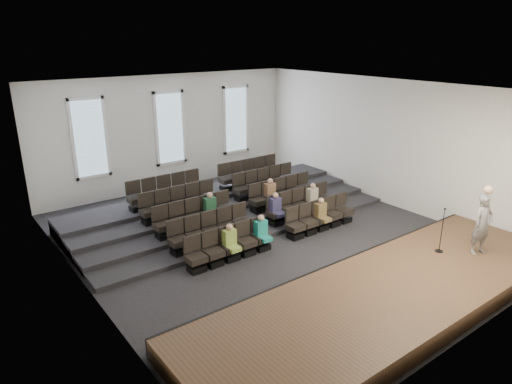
{
  "coord_description": "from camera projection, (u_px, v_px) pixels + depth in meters",
  "views": [
    {
      "loc": [
        -8.87,
        -11.15,
        6.55
      ],
      "look_at": [
        -0.12,
        0.5,
        1.53
      ],
      "focal_mm": 32.0,
      "sensor_mm": 36.0,
      "label": 1
    }
  ],
  "objects": [
    {
      "name": "ground",
      "position": [
        268.0,
        237.0,
        15.6
      ],
      "size": [
        14.0,
        14.0,
        0.0
      ],
      "primitive_type": "plane",
      "color": "black",
      "rests_on": "ground"
    },
    {
      "name": "ceiling",
      "position": [
        269.0,
        88.0,
        13.96
      ],
      "size": [
        12.0,
        14.0,
        0.02
      ],
      "primitive_type": "cube",
      "color": "white",
      "rests_on": "ground"
    },
    {
      "name": "wall_back",
      "position": [
        169.0,
        132.0,
        20.09
      ],
      "size": [
        12.0,
        0.04,
        5.0
      ],
      "primitive_type": "cube",
      "color": "silver",
      "rests_on": "ground"
    },
    {
      "name": "wall_front",
      "position": [
        478.0,
        241.0,
        9.47
      ],
      "size": [
        12.0,
        0.04,
        5.0
      ],
      "primitive_type": "cube",
      "color": "silver",
      "rests_on": "ground"
    },
    {
      "name": "wall_left",
      "position": [
        79.0,
        207.0,
        11.36
      ],
      "size": [
        0.04,
        14.0,
        5.0
      ],
      "primitive_type": "cube",
      "color": "silver",
      "rests_on": "ground"
    },
    {
      "name": "wall_right",
      "position": [
        386.0,
        142.0,
        18.2
      ],
      "size": [
        0.04,
        14.0,
        5.0
      ],
      "primitive_type": "cube",
      "color": "silver",
      "rests_on": "ground"
    },
    {
      "name": "stage",
      "position": [
        391.0,
        295.0,
        11.66
      ],
      "size": [
        11.8,
        3.6,
        0.5
      ],
      "primitive_type": "cube",
      "color": "#4F3421",
      "rests_on": "ground"
    },
    {
      "name": "stage_lip",
      "position": [
        340.0,
        269.0,
        13.0
      ],
      "size": [
        11.8,
        0.06,
        0.52
      ],
      "primitive_type": "cube",
      "color": "black",
      "rests_on": "ground"
    },
    {
      "name": "risers",
      "position": [
        218.0,
        206.0,
        17.93
      ],
      "size": [
        11.8,
        4.8,
        0.6
      ],
      "color": "black",
      "rests_on": "ground"
    },
    {
      "name": "seating_rows",
      "position": [
        241.0,
        206.0,
        16.54
      ],
      "size": [
        6.8,
        4.7,
        1.67
      ],
      "color": "black",
      "rests_on": "ground"
    },
    {
      "name": "windows",
      "position": [
        170.0,
        128.0,
        19.97
      ],
      "size": [
        8.44,
        0.1,
        3.24
      ],
      "color": "white",
      "rests_on": "wall_back"
    },
    {
      "name": "audience",
      "position": [
        271.0,
        211.0,
        15.77
      ],
      "size": [
        4.85,
        2.64,
        1.1
      ],
      "color": "#88A341",
      "rests_on": "seating_rows"
    },
    {
      "name": "speaker",
      "position": [
        482.0,
        225.0,
        13.11
      ],
      "size": [
        0.73,
        0.56,
        1.79
      ],
      "primitive_type": "imported",
      "rotation": [
        0.0,
        0.0,
        -0.22
      ],
      "color": "slate",
      "rests_on": "stage"
    },
    {
      "name": "mic_stand",
      "position": [
        441.0,
        239.0,
        13.35
      ],
      "size": [
        0.23,
        0.23,
        1.38
      ],
      "color": "black",
      "rests_on": "stage"
    }
  ]
}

